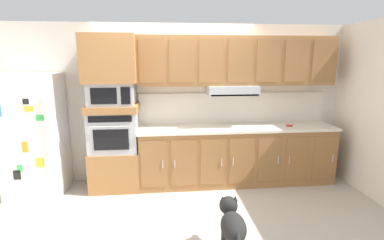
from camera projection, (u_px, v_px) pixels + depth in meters
The scene contains 14 objects.
ground_plane at pixel (180, 207), 3.94m from camera, with size 9.60×9.60×0.00m, color #B2A899.
back_kitchen_wall at pixel (175, 103), 4.76m from camera, with size 6.20×0.12×2.50m, color beige.
refrigerator at pixel (34, 135), 4.22m from camera, with size 0.76×0.73×1.76m.
oven_base_cabinet at pixel (116, 168), 4.52m from camera, with size 0.74×0.62×0.60m, color #996638.
built_in_oven at pixel (114, 131), 4.39m from camera, with size 0.70×0.62×0.60m.
appliance_mid_shelf at pixel (113, 108), 4.32m from camera, with size 0.74×0.62×0.10m, color #996638.
microwave at pixel (112, 94), 4.28m from camera, with size 0.64×0.54×0.32m.
appliance_upper_cabinet at pixel (110, 59), 4.18m from camera, with size 0.74×0.62×0.68m, color #996638.
lower_cabinet_run at pixel (236, 156), 4.67m from camera, with size 3.05×0.63×0.88m.
countertop_slab at pixel (237, 128), 4.58m from camera, with size 3.09×0.64×0.04m, color silver.
backsplash_panel at pixel (233, 108), 4.80m from camera, with size 3.09×0.02×0.50m, color silver.
upper_cabinet_with_hood at pixel (237, 63), 4.49m from camera, with size 3.05×0.48×0.88m.
screwdriver at pixel (289, 125), 4.59m from camera, with size 0.16×0.17×0.03m.
dog at pixel (232, 224), 2.83m from camera, with size 0.26×0.78×0.58m.
Camera 1 is at (-0.19, -3.61, 1.96)m, focal length 27.29 mm.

